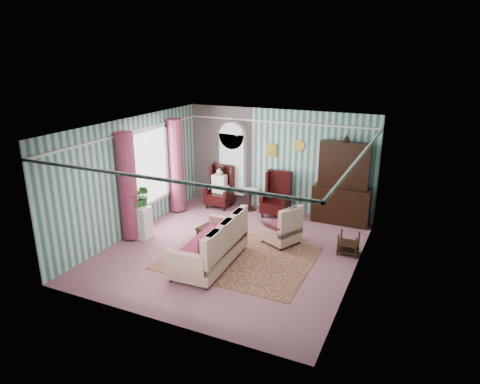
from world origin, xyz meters
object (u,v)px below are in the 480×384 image
at_px(wingback_right, 276,195).
at_px(nest_table, 348,243).
at_px(bookcase, 233,168).
at_px(floral_armchair, 281,225).
at_px(wingback_left, 220,187).
at_px(seated_woman, 220,188).
at_px(round_side_table, 250,200).
at_px(coffee_table, 215,237).
at_px(sofa, 209,244).
at_px(dresser_hutch, 343,181).
at_px(plant_stand, 140,222).

distance_m(wingback_right, nest_table, 2.81).
relative_size(bookcase, wingback_right, 1.79).
relative_size(nest_table, floral_armchair, 0.58).
bearing_deg(nest_table, wingback_left, 159.15).
xyz_separation_m(wingback_right, seated_woman, (-1.75, 0.00, -0.04)).
bearing_deg(wingback_left, round_side_table, 9.46).
relative_size(bookcase, coffee_table, 2.75).
height_order(wingback_right, floral_armchair, wingback_right).
bearing_deg(nest_table, wingback_right, 146.25).
height_order(sofa, floral_armchair, sofa).
bearing_deg(wingback_left, sofa, -66.36).
height_order(bookcase, dresser_hutch, dresser_hutch).
height_order(floral_armchair, coffee_table, floral_armchair).
bearing_deg(bookcase, plant_stand, -108.49).
relative_size(wingback_right, sofa, 0.58).
distance_m(dresser_hutch, coffee_table, 3.70).
relative_size(round_side_table, floral_armchair, 0.64).
bearing_deg(plant_stand, wingback_left, 73.78).
height_order(dresser_hutch, coffee_table, dresser_hutch).
height_order(nest_table, floral_armchair, floral_armchair).
relative_size(seated_woman, round_side_table, 1.97).
relative_size(plant_stand, floral_armchair, 0.85).
xyz_separation_m(nest_table, sofa, (-2.63, -1.74, 0.22)).
height_order(dresser_hutch, plant_stand, dresser_hutch).
distance_m(bookcase, floral_armchair, 3.09).
distance_m(dresser_hutch, seated_woman, 3.56).
bearing_deg(coffee_table, wingback_left, 114.87).
distance_m(nest_table, floral_armchair, 1.60).
bearing_deg(dresser_hutch, wingback_right, -171.23).
distance_m(seated_woman, coffee_table, 2.65).
distance_m(wingback_right, round_side_table, 0.92).
distance_m(round_side_table, floral_armchair, 2.39).
xyz_separation_m(seated_woman, sofa, (1.44, -3.29, -0.10)).
bearing_deg(plant_stand, seated_woman, 73.78).
bearing_deg(floral_armchair, wingback_left, 82.67).
distance_m(floral_armchair, coffee_table, 1.59).
xyz_separation_m(dresser_hutch, wingback_left, (-3.50, -0.27, -0.55)).
height_order(seated_woman, coffee_table, seated_woman).
bearing_deg(bookcase, dresser_hutch, -2.11).
xyz_separation_m(seated_woman, coffee_table, (1.10, -2.38, -0.38)).
height_order(wingback_left, seated_woman, wingback_left).
bearing_deg(sofa, round_side_table, 6.32).
relative_size(sofa, floral_armchair, 2.31).
bearing_deg(wingback_right, seated_woman, 180.00).
bearing_deg(seated_woman, round_side_table, 9.46).
xyz_separation_m(bookcase, wingback_right, (1.50, -0.39, -0.50)).
xyz_separation_m(dresser_hutch, sofa, (-2.06, -3.56, -0.69)).
bearing_deg(seated_woman, dresser_hutch, 4.41).
bearing_deg(round_side_table, bookcase, 159.73).
relative_size(wingback_left, floral_armchair, 1.34).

